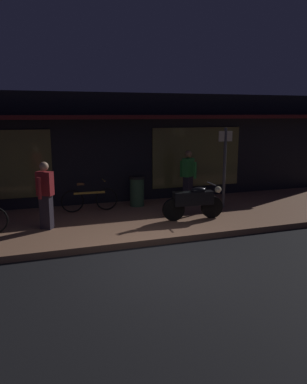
% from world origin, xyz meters
% --- Properties ---
extents(ground_plane, '(60.00, 60.00, 0.00)m').
position_xyz_m(ground_plane, '(0.00, 0.00, 0.00)').
color(ground_plane, black).
extents(sidewalk_slab, '(18.00, 4.00, 0.15)m').
position_xyz_m(sidewalk_slab, '(0.00, 3.00, 0.07)').
color(sidewalk_slab, '#8C6047').
rests_on(sidewalk_slab, ground_plane).
extents(storefront_building, '(18.00, 3.30, 3.60)m').
position_xyz_m(storefront_building, '(0.00, 6.39, 1.80)').
color(storefront_building, black).
rests_on(storefront_building, ground_plane).
extents(motorcycle, '(1.70, 0.55, 0.97)m').
position_xyz_m(motorcycle, '(1.84, 2.27, 0.65)').
color(motorcycle, black).
rests_on(motorcycle, sidewalk_slab).
extents(bicycle_parked, '(1.66, 0.42, 0.91)m').
position_xyz_m(bicycle_parked, '(-0.66, 4.08, 0.51)').
color(bicycle_parked, black).
rests_on(bicycle_parked, sidewalk_slab).
extents(person_photographer, '(0.44, 0.55, 1.67)m').
position_xyz_m(person_photographer, '(-1.98, 2.68, 1.03)').
color(person_photographer, '#28232D').
rests_on(person_photographer, sidewalk_slab).
extents(person_bystander, '(0.44, 0.56, 1.67)m').
position_xyz_m(person_bystander, '(2.50, 4.14, 1.03)').
color(person_bystander, '#28232D').
rests_on(person_bystander, sidewalk_slab).
extents(sign_post, '(0.44, 0.09, 2.40)m').
position_xyz_m(sign_post, '(3.26, 3.21, 1.51)').
color(sign_post, '#47474C').
rests_on(sign_post, sidewalk_slab).
extents(trash_bin, '(0.48, 0.48, 0.93)m').
position_xyz_m(trash_bin, '(0.85, 4.28, 0.62)').
color(trash_bin, '#2D4C33').
rests_on(trash_bin, sidewalk_slab).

